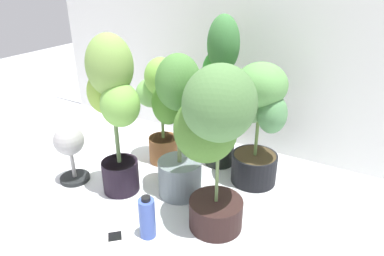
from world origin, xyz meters
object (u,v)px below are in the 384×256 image
object	(u,v)px
potted_plant_back_center	(220,84)
floor_fan	(70,145)
potted_plant_back_left	(160,103)
potted_plant_front_right	(213,131)
nutrient_bottle	(147,218)
potted_plant_back_right	(258,116)
potted_plant_center	(176,124)
potted_plant_front_left	(113,102)
hygrometer_box	(115,238)

from	to	relation	value
potted_plant_back_center	floor_fan	size ratio (longest dim) A/B	2.66
potted_plant_back_center	potted_plant_back_left	world-z (taller)	potted_plant_back_center
potted_plant_front_right	floor_fan	bearing A→B (deg)	-175.72
nutrient_bottle	potted_plant_front_right	bearing A→B (deg)	46.97
potted_plant_back_right	potted_plant_center	distance (m)	0.48
potted_plant_back_right	potted_plant_front_left	distance (m)	0.81
potted_plant_center	floor_fan	bearing A→B (deg)	-160.65
potted_plant_back_left	nutrient_bottle	bearing A→B (deg)	-61.16
potted_plant_front_right	nutrient_bottle	size ratio (longest dim) A/B	3.68
potted_plant_back_center	potted_plant_back_right	world-z (taller)	potted_plant_back_center
potted_plant_back_center	nutrient_bottle	world-z (taller)	potted_plant_back_center
potted_plant_back_center	nutrient_bottle	size ratio (longest dim) A/B	4.22
potted_plant_back_right	potted_plant_front_left	world-z (taller)	potted_plant_front_left
potted_plant_front_right	hygrometer_box	xyz separation A→B (m)	(-0.34, -0.35, -0.51)
potted_plant_front_right	potted_plant_back_left	bearing A→B (deg)	144.91
potted_plant_back_right	nutrient_bottle	xyz separation A→B (m)	(-0.27, -0.72, -0.33)
hygrometer_box	potted_plant_back_left	bearing A→B (deg)	-25.13
potted_plant_front_right	hygrometer_box	world-z (taller)	potted_plant_front_right
potted_plant_back_right	floor_fan	bearing A→B (deg)	-150.25
potted_plant_back_right	potted_plant_front_left	size ratio (longest dim) A/B	0.81
potted_plant_back_center	floor_fan	xyz separation A→B (m)	(-0.68, -0.65, -0.31)
potted_plant_back_center	hygrometer_box	xyz separation A→B (m)	(-0.10, -0.93, -0.54)
floor_fan	nutrient_bottle	size ratio (longest dim) A/B	1.59
potted_plant_back_left	nutrient_bottle	size ratio (longest dim) A/B	3.11
potted_plant_center	potted_plant_front_left	bearing A→B (deg)	-152.94
potted_plant_back_right	potted_plant_front_left	bearing A→B (deg)	-142.86
potted_plant_back_left	potted_plant_center	size ratio (longest dim) A/B	0.87
potted_plant_back_center	potted_plant_front_left	bearing A→B (deg)	-121.25
potted_plant_center	nutrient_bottle	size ratio (longest dim) A/B	3.59
potted_plant_back_center	potted_plant_front_left	size ratio (longest dim) A/B	1.06
potted_plant_center	floor_fan	xyz separation A→B (m)	(-0.62, -0.22, -0.20)
potted_plant_front_right	floor_fan	world-z (taller)	potted_plant_front_right
potted_plant_front_left	nutrient_bottle	size ratio (longest dim) A/B	4.00
floor_fan	potted_plant_back_left	bearing A→B (deg)	-164.60
potted_plant_front_right	potted_plant_front_left	distance (m)	0.60
potted_plant_center	hygrometer_box	distance (m)	0.66
potted_plant_back_center	potted_plant_back_left	distance (m)	0.40
potted_plant_front_right	potted_plant_back_right	bearing A→B (deg)	84.96
potted_plant_back_right	nutrient_bottle	distance (m)	0.84
potted_plant_front_right	potted_plant_back_left	distance (m)	0.72
potted_plant_back_center	potted_plant_back_left	xyz separation A→B (m)	(-0.34, -0.17, -0.14)
potted_plant_back_left	potted_plant_front_left	world-z (taller)	potted_plant_front_left
potted_plant_front_left	hygrometer_box	world-z (taller)	potted_plant_front_left
potted_plant_front_right	potted_plant_front_left	world-z (taller)	potted_plant_front_left
potted_plant_center	floor_fan	size ratio (longest dim) A/B	2.26
potted_plant_front_left	floor_fan	world-z (taller)	potted_plant_front_left
potted_plant_back_left	nutrient_bottle	distance (m)	0.81
potted_plant_back_right	potted_plant_front_right	world-z (taller)	potted_plant_front_right
potted_plant_back_right	potted_plant_front_right	distance (m)	0.49
potted_plant_back_left	potted_plant_front_left	xyz separation A→B (m)	(-0.01, -0.41, 0.14)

